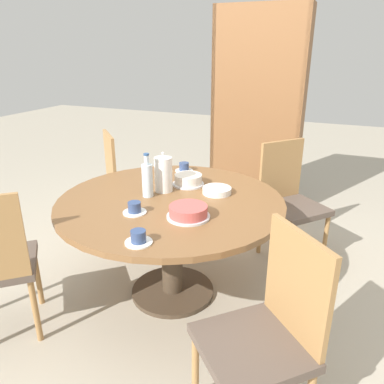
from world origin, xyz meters
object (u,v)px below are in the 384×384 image
object	(u,v)px
chair_a	(127,181)
coffee_pot	(163,173)
cup_a	(138,238)
chair_d	(290,199)
water_bottle	(147,179)
cup_c	(135,209)
bookshelf	(257,117)
cake_main	(188,212)
cup_b	(184,168)
cake_second	(188,180)
chair_c	(266,332)

from	to	relation	value
chair_a	coffee_pot	bearing A→B (deg)	-175.56
chair_a	cup_a	bearing A→B (deg)	170.23
coffee_pot	chair_d	bearing A→B (deg)	44.66
water_bottle	cup_c	size ratio (longest dim) A/B	2.07
bookshelf	cake_main	xyz separation A→B (m)	(0.09, -1.94, -0.21)
coffee_pot	chair_a	bearing A→B (deg)	138.83
cake_main	coffee_pot	bearing A→B (deg)	134.51
coffee_pot	cup_b	bearing A→B (deg)	96.17
chair_d	cake_second	size ratio (longest dim) A/B	4.22
chair_d	cup_c	distance (m)	1.35
cake_second	chair_d	bearing A→B (deg)	41.44
coffee_pot	cup_b	distance (m)	0.46
water_bottle	cup_a	world-z (taller)	water_bottle
water_bottle	cup_a	xyz separation A→B (m)	(0.26, -0.56, -0.09)
cake_main	cup_c	bearing A→B (deg)	-168.21
chair_c	cup_a	xyz separation A→B (m)	(-0.67, 0.12, 0.24)
chair_a	cake_second	world-z (taller)	chair_a
chair_c	cup_a	bearing A→B (deg)	-144.70
chair_c	cup_c	world-z (taller)	chair_c
chair_a	cake_second	distance (m)	0.92
cup_c	water_bottle	bearing A→B (deg)	102.29
cup_a	chair_c	bearing A→B (deg)	-10.42
chair_a	bookshelf	xyz separation A→B (m)	(0.90, 1.02, 0.46)
coffee_pot	cake_main	bearing A→B (deg)	-45.49
bookshelf	cup_a	bearing A→B (deg)	89.56
bookshelf	chair_c	bearing A→B (deg)	105.12
cake_second	cup_b	world-z (taller)	cake_second
chair_c	cup_c	xyz separation A→B (m)	(-0.88, 0.43, 0.24)
cake_main	water_bottle	bearing A→B (deg)	151.74
chair_a	cake_main	world-z (taller)	chair_a
cake_second	cup_c	world-z (taller)	cake_second
bookshelf	cup_a	size ratio (longest dim) A/B	14.40
bookshelf	cake_main	distance (m)	1.95
coffee_pot	cup_c	bearing A→B (deg)	-89.05
chair_c	water_bottle	bearing A→B (deg)	-170.70
chair_c	cup_c	bearing A→B (deg)	-160.21
chair_d	cup_a	distance (m)	1.53
cake_main	cup_a	size ratio (longest dim) A/B	1.80
water_bottle	cup_c	xyz separation A→B (m)	(0.06, -0.26, -0.09)
water_bottle	cake_second	bearing A→B (deg)	62.12
bookshelf	coffee_pot	size ratio (longest dim) A/B	7.36
bookshelf	coffee_pot	bearing A→B (deg)	82.00
coffee_pot	cake_second	xyz separation A→B (m)	(0.11, 0.17, -0.09)
chair_a	cup_c	bearing A→B (deg)	170.46
chair_c	cake_main	distance (m)	0.79
chair_a	cup_b	bearing A→B (deg)	-147.39
chair_c	chair_d	bearing A→B (deg)	141.21
bookshelf	cup_b	size ratio (longest dim) A/B	14.40
water_bottle	coffee_pot	bearing A→B (deg)	67.87
chair_d	cup_a	size ratio (longest dim) A/B	6.77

